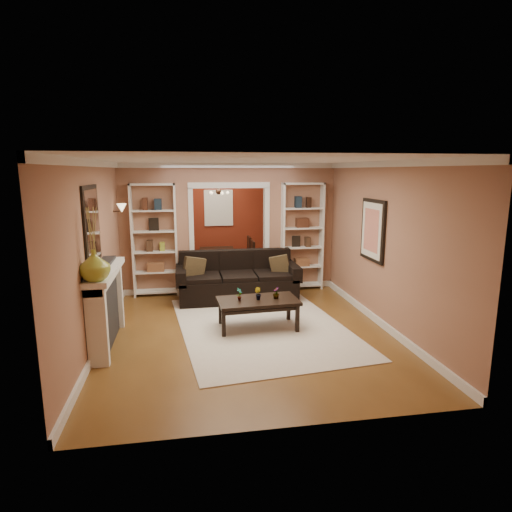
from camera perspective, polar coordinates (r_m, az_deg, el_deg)
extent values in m
plane|color=brown|center=(8.24, -2.56, -6.70)|extent=(8.00, 8.00, 0.00)
plane|color=white|center=(7.84, -2.74, 12.43)|extent=(8.00, 8.00, 0.00)
plane|color=#A26F55|center=(11.88, -5.02, 5.48)|extent=(8.00, 0.00, 8.00)
plane|color=#A26F55|center=(4.07, 4.28, -5.75)|extent=(8.00, 0.00, 8.00)
plane|color=#A26F55|center=(7.98, -18.92, 2.08)|extent=(0.00, 8.00, 8.00)
plane|color=#A26F55|center=(8.49, 12.61, 2.95)|extent=(0.00, 8.00, 8.00)
cube|color=#A26F55|center=(9.11, -3.57, 3.74)|extent=(4.50, 0.15, 2.70)
cube|color=maroon|center=(11.85, -5.00, 5.32)|extent=(4.44, 0.04, 2.64)
cube|color=#8CA5CC|center=(11.79, -5.01, 6.41)|extent=(0.78, 0.03, 0.98)
cube|color=silver|center=(7.23, 0.67, -9.25)|extent=(3.01, 3.93, 0.01)
cube|color=black|center=(8.55, -2.48, -2.74)|extent=(2.42, 1.04, 0.94)
cube|color=brown|center=(8.42, -8.27, -1.68)|extent=(0.43, 0.26, 0.42)
cube|color=brown|center=(8.63, 3.18, -1.42)|extent=(0.38, 0.20, 0.37)
cube|color=black|center=(7.05, 0.25, -7.72)|extent=(1.34, 0.78, 0.49)
imported|color=#336626|center=(6.90, -2.23, -5.11)|extent=(0.12, 0.13, 0.21)
imported|color=#336626|center=(6.95, 0.25, -5.03)|extent=(0.14, 0.14, 0.20)
imported|color=#336626|center=(7.01, 2.70, -4.96)|extent=(0.11, 0.11, 0.18)
cube|color=white|center=(8.94, -13.37, 2.02)|extent=(0.90, 0.30, 2.30)
cube|color=white|center=(9.26, 6.15, 2.57)|extent=(0.90, 0.30, 2.30)
cube|color=white|center=(6.68, -19.14, -6.45)|extent=(0.32, 1.70, 1.16)
imported|color=#94A334|center=(5.82, -20.74, -1.16)|extent=(0.47, 0.47, 0.40)
cube|color=silver|center=(6.45, -21.07, 3.93)|extent=(0.03, 0.95, 1.10)
cube|color=#FFE0A5|center=(8.45, -17.87, 5.91)|extent=(0.18, 0.18, 0.22)
cube|color=black|center=(7.54, 15.25, 3.33)|extent=(0.04, 0.85, 1.05)
imported|color=black|center=(10.76, -4.85, -0.89)|extent=(1.59, 0.89, 0.56)
cube|color=black|center=(10.40, -7.75, -0.35)|extent=(0.56, 0.56, 0.93)
cube|color=black|center=(10.50, -1.73, -0.24)|extent=(0.56, 0.56, 0.89)
cube|color=black|center=(10.99, -7.86, 0.27)|extent=(0.53, 0.53, 0.92)
cube|color=black|center=(11.08, -2.16, 0.39)|extent=(0.59, 0.59, 0.90)
cube|color=#362218|center=(10.53, -4.50, 8.41)|extent=(0.50, 0.50, 0.30)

